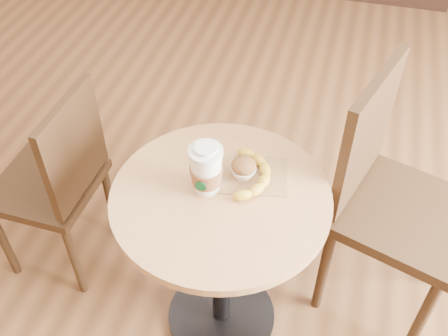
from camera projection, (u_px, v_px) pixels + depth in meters
The scene contains 7 objects.
cafe_table at pixel (221, 236), 1.81m from camera, with size 0.71×0.71×0.75m.
chair_left at pixel (58, 179), 2.08m from camera, with size 0.40×0.40×0.89m.
chair_right at pixel (389, 196), 1.90m from camera, with size 0.58×0.58×1.05m.
kraft_bag at pixel (250, 175), 1.72m from camera, with size 0.24×0.18×0.00m, color olive.
coffee_cup at pixel (206, 171), 1.63m from camera, with size 0.11×0.11×0.18m.
muffin at pixel (244, 168), 1.69m from camera, with size 0.08×0.08×0.07m.
banana at pixel (253, 175), 1.70m from camera, with size 0.15×0.26×0.04m, color gold, non-canonical shape.
Camera 1 is at (0.41, -1.18, 1.97)m, focal length 42.00 mm.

